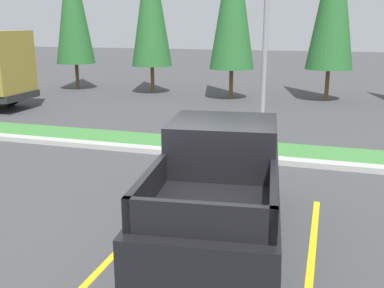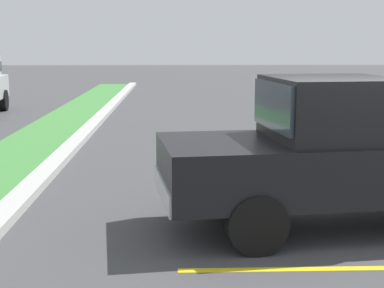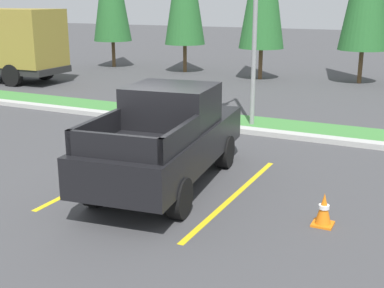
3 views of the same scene
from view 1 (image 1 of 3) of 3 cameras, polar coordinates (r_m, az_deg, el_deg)
ground_plane at (r=8.00m, az=0.24°, el=-12.21°), size 120.00×120.00×0.00m
parking_line_near at (r=8.41m, az=-6.99°, el=-10.87°), size 0.12×4.80×0.01m
parking_line_far at (r=7.79m, az=14.98°, el=-13.51°), size 0.12×4.80×0.01m
curb_strip at (r=12.51m, az=6.89°, el=-1.77°), size 56.00×0.40×0.15m
grass_median at (r=13.57m, az=7.72°, el=-0.67°), size 56.00×1.80×0.06m
pickup_truck_main at (r=7.59m, az=3.68°, el=-5.21°), size 2.53×5.42×2.10m
street_light at (r=12.69m, az=9.35°, el=16.57°), size 0.24×1.49×7.00m
cypress_tree_leftmost at (r=26.95m, az=-14.97°, el=17.16°), size 2.17×2.17×8.34m
cypress_tree_left_inner at (r=24.68m, az=-5.27°, el=17.76°), size 2.16×2.16×8.29m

